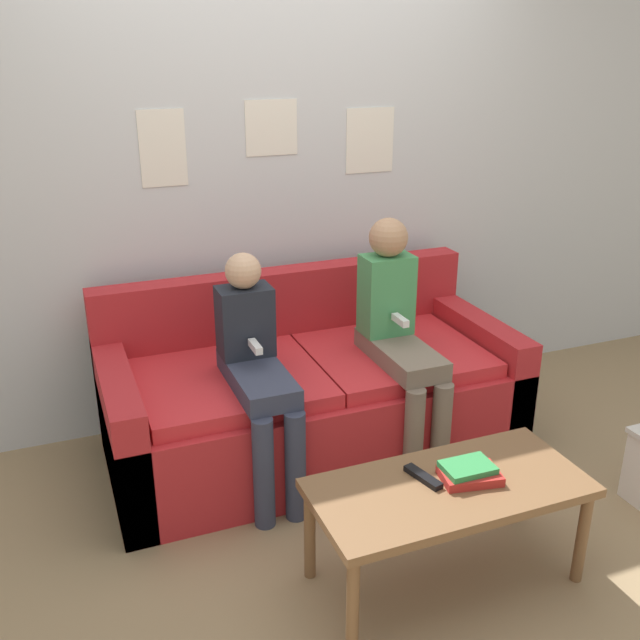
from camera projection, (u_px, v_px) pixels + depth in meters
ground_plane at (356, 510)px, 3.14m from camera, size 10.00×10.00×0.00m
wall_back at (271, 173)px, 3.63m from camera, size 8.00×0.06×2.60m
couch at (310, 395)px, 3.52m from camera, size 1.97×0.91×0.84m
coffee_table at (449, 495)px, 2.61m from camera, size 1.02×0.48×0.42m
person_left at (256, 366)px, 3.10m from camera, size 0.24×0.61×1.07m
person_right at (399, 330)px, 3.34m from camera, size 0.24×0.61×1.17m
tv_remote at (423, 477)px, 2.61m from camera, size 0.08×0.17×0.02m
book_stack at (469, 473)px, 2.61m from camera, size 0.24×0.18×0.06m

